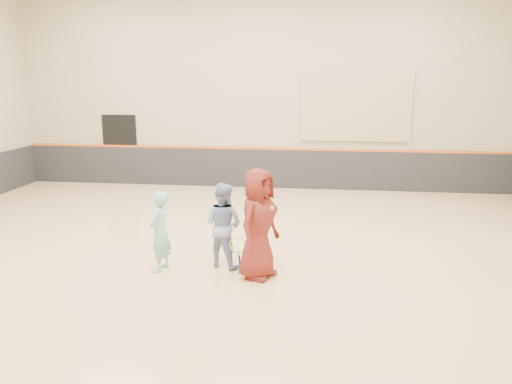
# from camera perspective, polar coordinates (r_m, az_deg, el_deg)

# --- Properties ---
(room) EXTENTS (15.04, 12.04, 6.22)m
(room) POSITION_cam_1_polar(r_m,az_deg,el_deg) (9.60, -3.68, -2.39)
(room) COLOR tan
(room) RESTS_ON ground
(wainscot_back) EXTENTS (14.90, 0.04, 1.20)m
(wainscot_back) POSITION_cam_1_polar(r_m,az_deg,el_deg) (15.41, 0.55, 2.71)
(wainscot_back) COLOR #232326
(wainscot_back) RESTS_ON floor
(accent_stripe) EXTENTS (14.90, 0.03, 0.06)m
(accent_stripe) POSITION_cam_1_polar(r_m,az_deg,el_deg) (15.30, 0.55, 4.99)
(accent_stripe) COLOR #D85914
(accent_stripe) RESTS_ON wall_back
(acoustic_panel) EXTENTS (3.20, 0.08, 2.00)m
(acoustic_panel) POSITION_cam_1_polar(r_m,az_deg,el_deg) (15.09, 11.32, 9.51)
(acoustic_panel) COLOR tan
(acoustic_panel) RESTS_ON wall_back
(doorway) EXTENTS (1.10, 0.05, 2.20)m
(doorway) POSITION_cam_1_polar(r_m,az_deg,el_deg) (16.48, -15.23, 4.69)
(doorway) COLOR black
(doorway) RESTS_ON floor
(girl) EXTENTS (0.42, 0.57, 1.44)m
(girl) POSITION_cam_1_polar(r_m,az_deg,el_deg) (8.93, -10.93, -4.45)
(girl) COLOR #75CBC5
(girl) RESTS_ON floor
(instructor) EXTENTS (0.92, 0.83, 1.54)m
(instructor) POSITION_cam_1_polar(r_m,az_deg,el_deg) (8.98, -3.76, -3.76)
(instructor) COLOR #809AC7
(instructor) RESTS_ON floor
(young_man) EXTENTS (0.94, 1.10, 1.90)m
(young_man) POSITION_cam_1_polar(r_m,az_deg,el_deg) (8.42, 0.27, -3.63)
(young_man) COLOR maroon
(young_man) RESTS_ON floor
(held_racket) EXTENTS (0.39, 0.39, 0.54)m
(held_racket) POSITION_cam_1_polar(r_m,az_deg,el_deg) (8.65, -2.10, -6.08)
(held_racket) COLOR #C1D42E
(held_racket) RESTS_ON instructor
(spare_racket) EXTENTS (0.76, 0.76, 0.17)m
(spare_racket) POSITION_cam_1_polar(r_m,az_deg,el_deg) (12.43, -10.46, -2.48)
(spare_racket) COLOR #B1DA2F
(spare_racket) RESTS_ON floor
(ball_under_racket) EXTENTS (0.07, 0.07, 0.07)m
(ball_under_racket) POSITION_cam_1_polar(r_m,az_deg,el_deg) (9.59, -0.93, -7.29)
(ball_under_racket) COLOR #CAD531
(ball_under_racket) RESTS_ON floor
(ball_in_hand) EXTENTS (0.07, 0.07, 0.07)m
(ball_in_hand) POSITION_cam_1_polar(r_m,az_deg,el_deg) (8.12, 1.84, -1.84)
(ball_in_hand) COLOR gold
(ball_in_hand) RESTS_ON young_man
(ball_beside_spare) EXTENTS (0.07, 0.07, 0.07)m
(ball_beside_spare) POSITION_cam_1_polar(r_m,az_deg,el_deg) (13.28, -6.23, -1.55)
(ball_beside_spare) COLOR yellow
(ball_beside_spare) RESTS_ON floor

